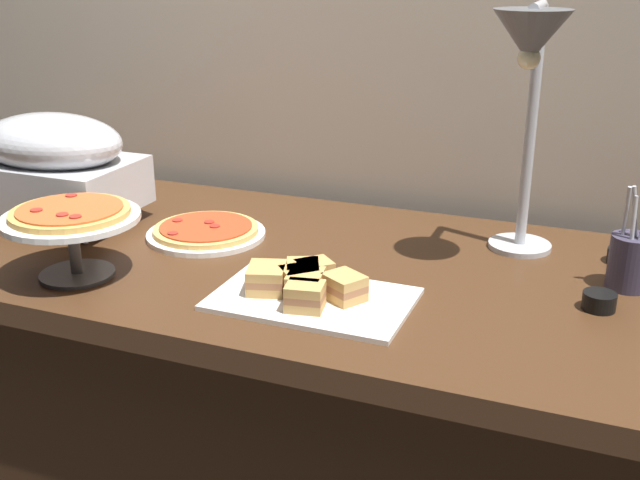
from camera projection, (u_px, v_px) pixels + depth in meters
back_wall at (365, 31)px, 1.98m from camera, size 4.40×0.04×2.40m
buffet_table at (290, 403)px, 1.82m from camera, size 1.90×0.84×0.76m
chafing_dish at (54, 163)px, 1.86m from camera, size 0.39×0.26×0.27m
heat_lamp at (530, 67)px, 1.50m from camera, size 0.15×0.29×0.54m
pizza_plate_front at (206, 232)px, 1.81m from camera, size 0.28×0.28×0.03m
pizza_plate_center at (71, 222)px, 1.55m from camera, size 0.28×0.28×0.15m
sandwich_platter at (307, 288)px, 1.48m from camera, size 0.38×0.24×0.06m
sauce_cup_near at (599, 300)px, 1.44m from camera, size 0.06×0.06×0.03m
sauce_cup_far at (623, 255)px, 1.66m from camera, size 0.07×0.07×0.03m
utensil_holder at (630, 260)px, 1.52m from camera, size 0.08×0.08×0.22m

